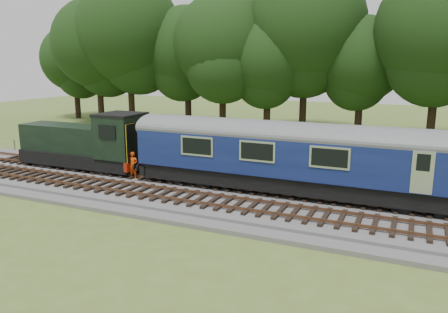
% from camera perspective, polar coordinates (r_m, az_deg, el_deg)
% --- Properties ---
extents(ground, '(120.00, 120.00, 0.00)m').
position_cam_1_polar(ground, '(23.52, -1.39, -5.43)').
color(ground, '#546826').
rests_on(ground, ground).
extents(ballast, '(70.00, 7.00, 0.35)m').
position_cam_1_polar(ballast, '(23.47, -1.40, -5.02)').
color(ballast, '#4C4C4F').
rests_on(ballast, ground).
extents(track_north, '(67.20, 2.40, 0.21)m').
position_cam_1_polar(track_north, '(24.62, 0.01, -3.61)').
color(track_north, black).
rests_on(track_north, ballast).
extents(track_south, '(67.20, 2.40, 0.21)m').
position_cam_1_polar(track_south, '(22.03, -3.20, -5.55)').
color(track_south, black).
rests_on(track_south, ballast).
extents(fence, '(64.00, 0.12, 1.00)m').
position_cam_1_polar(fence, '(27.48, 2.65, -2.82)').
color(fence, '#6B6054').
rests_on(fence, ground).
extents(tree_line, '(70.00, 8.00, 18.00)m').
position_cam_1_polar(tree_line, '(43.89, 11.08, 2.66)').
color(tree_line, black).
rests_on(tree_line, ground).
extents(dmu_railcar, '(18.05, 2.86, 3.88)m').
position_cam_1_polar(dmu_railcar, '(22.74, 9.84, 0.56)').
color(dmu_railcar, black).
rests_on(dmu_railcar, ground).
extents(shunter_loco, '(8.91, 2.60, 3.38)m').
position_cam_1_polar(shunter_loco, '(29.47, -17.43, 1.58)').
color(shunter_loco, black).
rests_on(shunter_loco, ground).
extents(worker, '(0.65, 0.48, 1.61)m').
position_cam_1_polar(worker, '(26.37, -11.81, -1.13)').
color(worker, '#DF430B').
rests_on(worker, ballast).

